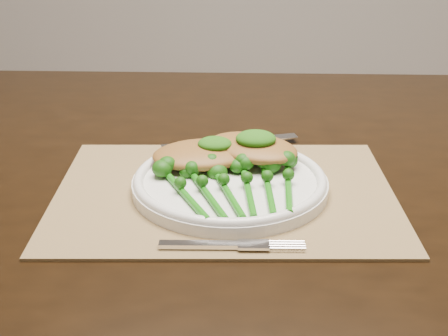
# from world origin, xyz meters

# --- Properties ---
(placemat) EXTENTS (0.46, 0.36, 0.00)m
(placemat) POSITION_xyz_m (-0.02, -0.19, 0.75)
(placemat) COLOR olive
(placemat) RESTS_ON dining_table
(dinner_plate) EXTENTS (0.25, 0.25, 0.02)m
(dinner_plate) POSITION_xyz_m (-0.01, -0.18, 0.77)
(dinner_plate) COLOR white
(dinner_plate) RESTS_ON placemat
(knife) EXTENTS (0.21, 0.08, 0.01)m
(knife) POSITION_xyz_m (-0.04, -0.03, 0.76)
(knife) COLOR silver
(knife) RESTS_ON placemat
(fork) EXTENTS (0.16, 0.03, 0.00)m
(fork) POSITION_xyz_m (0.01, -0.32, 0.76)
(fork) COLOR silver
(fork) RESTS_ON placemat
(chicken_fillet_left) EXTENTS (0.16, 0.13, 0.03)m
(chicken_fillet_left) POSITION_xyz_m (-0.05, -0.14, 0.78)
(chicken_fillet_left) COLOR brown
(chicken_fillet_left) RESTS_ON dinner_plate
(chicken_fillet_right) EXTENTS (0.16, 0.14, 0.03)m
(chicken_fillet_right) POSITION_xyz_m (0.02, -0.12, 0.79)
(chicken_fillet_right) COLOR brown
(chicken_fillet_right) RESTS_ON dinner_plate
(pesto_dollop_left) EXTENTS (0.05, 0.04, 0.02)m
(pesto_dollop_left) POSITION_xyz_m (-0.03, -0.13, 0.80)
(pesto_dollop_left) COLOR #15470A
(pesto_dollop_left) RESTS_ON chicken_fillet_left
(pesto_dollop_right) EXTENTS (0.05, 0.05, 0.02)m
(pesto_dollop_right) POSITION_xyz_m (0.02, -0.13, 0.80)
(pesto_dollop_right) COLOR #15470A
(pesto_dollop_right) RESTS_ON chicken_fillet_right
(broccolini_bundle) EXTENTS (0.19, 0.20, 0.04)m
(broccolini_bundle) POSITION_xyz_m (0.00, -0.23, 0.77)
(broccolini_bundle) COLOR #15660D
(broccolini_bundle) RESTS_ON dinner_plate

